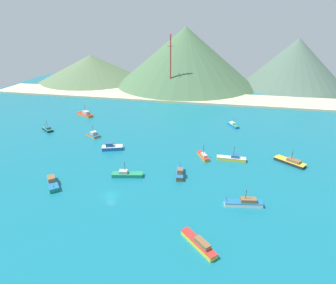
# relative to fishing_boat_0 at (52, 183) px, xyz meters

# --- Properties ---
(ground) EXTENTS (260.00, 280.00, 0.50)m
(ground) POSITION_rel_fishing_boat_0_xyz_m (19.22, 28.47, -1.16)
(ground) COLOR #146B7F
(fishing_boat_0) EXTENTS (7.92, 8.69, 2.64)m
(fishing_boat_0) POSITION_rel_fishing_boat_0_xyz_m (0.00, 0.00, 0.00)
(fishing_boat_0) COLOR #198466
(fishing_boat_0) RESTS_ON ground
(fishing_boat_1) EXTENTS (10.41, 8.69, 4.88)m
(fishing_boat_1) POSITION_rel_fishing_boat_0_xyz_m (72.93, 29.80, -0.11)
(fishing_boat_1) COLOR #232328
(fishing_boat_1) RESTS_ON ground
(fishing_boat_2) EXTENTS (8.34, 5.34, 2.96)m
(fishing_boat_2) POSITION_rel_fishing_boat_0_xyz_m (7.76, 27.98, 0.15)
(fishing_boat_2) COLOR #1E5BA8
(fishing_boat_2) RESTS_ON ground
(fishing_boat_3) EXTENTS (8.97, 8.89, 2.35)m
(fishing_boat_3) POSITION_rel_fishing_boat_0_xyz_m (46.27, -16.33, -0.03)
(fishing_boat_3) COLOR gold
(fishing_boat_3) RESTS_ON ground
(fishing_boat_4) EXTENTS (5.52, 7.14, 4.01)m
(fishing_boat_4) POSITION_rel_fishing_boat_0_xyz_m (53.34, 64.36, -0.27)
(fishing_boat_4) COLOR #1E5BA8
(fishing_boat_4) RESTS_ON ground
(fishing_boat_5) EXTENTS (10.18, 2.34, 5.55)m
(fishing_boat_5) POSITION_rel_fishing_boat_0_xyz_m (52.98, 28.20, -0.11)
(fishing_boat_5) COLOR gold
(fishing_boat_5) RESTS_ON ground
(fishing_boat_6) EXTENTS (7.07, 6.14, 4.77)m
(fishing_boat_6) POSITION_rel_fishing_boat_0_xyz_m (-28.32, 41.24, -0.16)
(fishing_boat_6) COLOR #232328
(fishing_boat_6) RESTS_ON ground
(fishing_boat_7) EXTENTS (5.19, 7.71, 5.41)m
(fishing_boat_7) POSITION_rel_fishing_boat_0_xyz_m (42.85, 28.15, -0.14)
(fishing_boat_7) COLOR orange
(fishing_boat_7) RESTS_ON ground
(fishing_boat_8) EXTENTS (3.43, 8.37, 3.06)m
(fishing_boat_8) POSITION_rel_fishing_boat_0_xyz_m (36.75, 13.63, 0.09)
(fishing_boat_8) COLOR brown
(fishing_boat_8) RESTS_ON ground
(fishing_boat_9) EXTENTS (10.19, 4.42, 5.17)m
(fishing_boat_9) POSITION_rel_fishing_boat_0_xyz_m (20.27, 9.75, -0.15)
(fishing_boat_9) COLOR #198466
(fishing_boat_9) RESTS_ON ground
(fishing_boat_10) EXTENTS (10.76, 7.99, 5.68)m
(fishing_boat_10) POSITION_rel_fishing_boat_0_xyz_m (-21.76, 64.77, 0.01)
(fishing_boat_10) COLOR orange
(fishing_boat_10) RESTS_ON ground
(fishing_boat_11) EXTENTS (10.50, 4.09, 5.01)m
(fishing_boat_11) POSITION_rel_fishing_boat_0_xyz_m (56.49, 1.49, -0.04)
(fishing_boat_11) COLOR silver
(fishing_boat_11) RESTS_ON ground
(fishing_boat_12) EXTENTS (7.70, 6.61, 4.77)m
(fishing_boat_12) POSITION_rel_fishing_boat_0_xyz_m (-5.30, 39.32, -0.14)
(fishing_boat_12) COLOR orange
(fishing_boat_12) RESTS_ON ground
(beach_strip) EXTENTS (247.00, 25.92, 1.20)m
(beach_strip) POSITION_rel_fishing_boat_0_xyz_m (19.22, 110.47, -0.31)
(beach_strip) COLOR beige
(beach_strip) RESTS_ON ground
(hill_west) EXTENTS (83.39, 83.39, 20.22)m
(hill_west) POSITION_rel_fishing_boat_0_xyz_m (-57.37, 148.38, 9.20)
(hill_west) COLOR #56704C
(hill_west) RESTS_ON ground
(hill_central) EXTENTS (103.14, 103.14, 41.30)m
(hill_central) POSITION_rel_fishing_boat_0_xyz_m (17.33, 147.92, 19.74)
(hill_central) COLOR #476B47
(hill_central) RESTS_ON ground
(hill_east) EXTENTS (72.78, 72.78, 34.21)m
(hill_east) POSITION_rel_fishing_boat_0_xyz_m (94.73, 157.89, 16.20)
(hill_east) COLOR #4C6656
(hill_east) RESTS_ON ground
(radio_tower) EXTENTS (3.79, 3.03, 37.92)m
(radio_tower) POSITION_rel_fishing_boat_0_xyz_m (13.77, 111.50, 18.43)
(radio_tower) COLOR #B7332D
(radio_tower) RESTS_ON ground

